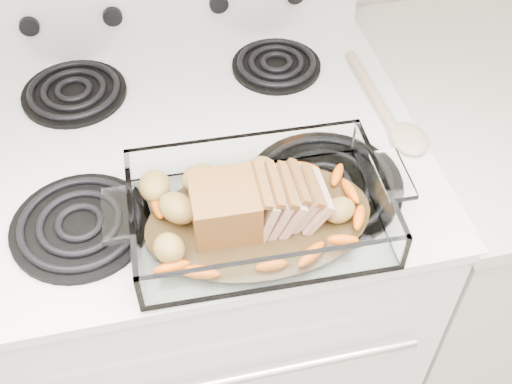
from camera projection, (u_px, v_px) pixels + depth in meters
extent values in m
cube|color=white|center=(206.00, 292.00, 1.45)|extent=(0.76, 0.65, 0.92)
cylinder|color=silver|center=(233.00, 379.00, 1.01)|extent=(0.61, 0.02, 0.02)
cube|color=white|center=(191.00, 142.00, 1.10)|extent=(0.78, 0.67, 0.02)
cube|color=white|center=(164.00, 0.00, 1.22)|extent=(0.76, 0.06, 0.18)
cylinder|color=black|center=(81.00, 226.00, 0.96)|extent=(0.21, 0.21, 0.01)
cylinder|color=black|center=(324.00, 186.00, 1.02)|extent=(0.25, 0.25, 0.01)
cylinder|color=black|center=(74.00, 93.00, 1.17)|extent=(0.19, 0.19, 0.01)
cylinder|color=black|center=(276.00, 66.00, 1.23)|extent=(0.17, 0.17, 0.01)
cylinder|color=black|center=(29.00, 25.00, 1.17)|extent=(0.04, 0.02, 0.04)
cylinder|color=black|center=(112.00, 15.00, 1.19)|extent=(0.04, 0.02, 0.04)
cylinder|color=black|center=(218.00, 3.00, 1.22)|extent=(0.04, 0.02, 0.04)
cube|color=silver|center=(477.00, 244.00, 1.55)|extent=(0.55, 0.65, 0.90)
cube|color=white|center=(259.00, 221.00, 0.96)|extent=(0.37, 0.24, 0.01)
cube|color=white|center=(278.00, 271.00, 0.85)|extent=(0.37, 0.01, 0.06)
cube|color=white|center=(243.00, 151.00, 1.01)|extent=(0.37, 0.01, 0.06)
cube|color=white|center=(134.00, 227.00, 0.90)|extent=(0.01, 0.24, 0.06)
cube|color=white|center=(377.00, 186.00, 0.96)|extent=(0.01, 0.24, 0.06)
cylinder|color=#382813|center=(259.00, 219.00, 0.95)|extent=(0.21, 0.21, 0.00)
cube|color=#946030|center=(225.00, 208.00, 0.92)|extent=(0.10, 0.10, 0.08)
cube|color=#D6AA86|center=(262.00, 203.00, 0.93)|extent=(0.03, 0.09, 0.07)
cube|color=#D6AA86|center=(274.00, 202.00, 0.93)|extent=(0.04, 0.09, 0.07)
cube|color=#D6AA86|center=(286.00, 200.00, 0.93)|extent=(0.04, 0.09, 0.07)
cube|color=#D6AA86|center=(298.00, 199.00, 0.94)|extent=(0.04, 0.09, 0.06)
cube|color=#D6AA86|center=(310.00, 198.00, 0.94)|extent=(0.05, 0.08, 0.06)
ellipsoid|color=#ED4F00|center=(180.00, 268.00, 0.88)|extent=(0.05, 0.02, 0.02)
ellipsoid|color=#ED4F00|center=(337.00, 240.00, 0.92)|extent=(0.05, 0.02, 0.02)
ellipsoid|color=#ED4F00|center=(343.00, 193.00, 0.98)|extent=(0.05, 0.02, 0.02)
ellipsoid|color=#ED4F00|center=(165.00, 213.00, 0.95)|extent=(0.05, 0.02, 0.02)
ellipsoid|color=#A27C3A|center=(161.00, 192.00, 0.96)|extent=(0.05, 0.05, 0.04)
ellipsoid|color=#A27C3A|center=(260.00, 172.00, 0.99)|extent=(0.05, 0.05, 0.04)
ellipsoid|color=#A27C3A|center=(333.00, 208.00, 0.94)|extent=(0.05, 0.05, 0.04)
cylinder|color=#C4AC89|center=(371.00, 90.00, 1.17)|extent=(0.02, 0.23, 0.02)
ellipsoid|color=#C4AC89|center=(409.00, 139.00, 1.08)|extent=(0.06, 0.08, 0.02)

